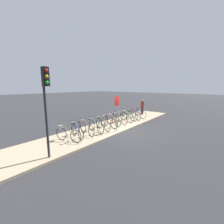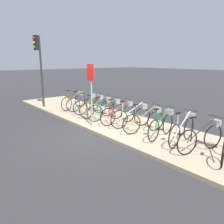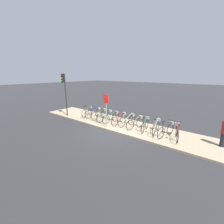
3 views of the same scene
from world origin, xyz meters
TOP-DOWN VIEW (x-y plane):
  - ground_plane at (0.00, 0.00)m, footprint 120.00×120.00m
  - sidewalk at (0.00, 1.48)m, footprint 16.64×2.97m
  - parked_bicycle_0 at (-3.95, 1.38)m, footprint 0.59×1.68m
  - parked_bicycle_1 at (-3.20, 1.51)m, footprint 0.60×1.68m
  - parked_bicycle_2 at (-2.45, 1.46)m, footprint 0.53×1.70m
  - parked_bicycle_3 at (-1.74, 1.36)m, footprint 0.51×1.71m
  - parked_bicycle_4 at (-1.07, 1.33)m, footprint 0.54×1.70m
  - parked_bicycle_5 at (-0.32, 1.39)m, footprint 0.46×1.73m
  - parked_bicycle_6 at (0.34, 1.47)m, footprint 0.60×1.68m
  - parked_bicycle_7 at (1.08, 1.38)m, footprint 0.58×1.69m
  - parked_bicycle_8 at (1.78, 1.42)m, footprint 0.51×1.71m
  - parked_bicycle_9 at (2.54, 1.49)m, footprint 0.46×1.72m
  - parked_bicycle_10 at (3.26, 1.33)m, footprint 0.56×1.69m
  - traffic_light at (-5.62, 0.24)m, footprint 0.24×0.40m
  - sign_post at (-0.76, 0.29)m, footprint 0.44×0.07m

SIDE VIEW (x-z plane):
  - ground_plane at x=0.00m, z-range 0.00..0.00m
  - sidewalk at x=0.00m, z-range 0.00..0.12m
  - parked_bicycle_0 at x=-3.95m, z-range 0.05..1.11m
  - parked_bicycle_1 at x=-3.20m, z-range 0.05..1.11m
  - parked_bicycle_2 at x=-2.45m, z-range 0.05..1.11m
  - parked_bicycle_3 at x=-1.74m, z-range 0.05..1.11m
  - parked_bicycle_4 at x=-1.07m, z-range 0.05..1.11m
  - parked_bicycle_5 at x=-0.32m, z-range 0.05..1.11m
  - parked_bicycle_6 at x=0.34m, z-range 0.05..1.11m
  - parked_bicycle_7 at x=1.08m, z-range 0.05..1.11m
  - parked_bicycle_8 at x=1.78m, z-range 0.05..1.11m
  - parked_bicycle_9 at x=2.54m, z-range 0.05..1.11m
  - parked_bicycle_10 at x=3.26m, z-range 0.05..1.11m
  - sign_post at x=-0.76m, z-range 0.55..2.94m
  - traffic_light at x=-5.62m, z-range 0.94..4.75m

